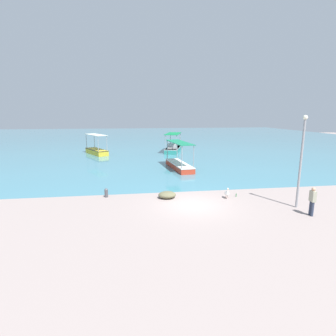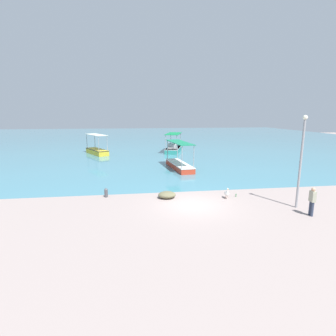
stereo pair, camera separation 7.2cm
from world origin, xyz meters
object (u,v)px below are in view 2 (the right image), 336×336
object	(u,v)px
pelican	(227,193)
glass_bottle	(236,195)
net_pile	(167,195)
fishing_boat_far_right	(173,148)
fishing_boat_center	(179,164)
fishing_boat_near_right	(97,150)
lamp_post	(301,157)
fisherman_standing	(312,201)
mooring_bollard	(106,192)

from	to	relation	value
pelican	glass_bottle	distance (m)	0.88
net_pile	glass_bottle	size ratio (longest dim) A/B	4.55
fishing_boat_far_right	pelican	size ratio (longest dim) A/B	7.72
fishing_boat_far_right	fishing_boat_center	size ratio (longest dim) A/B	0.98
fishing_boat_near_right	lamp_post	bearing A→B (deg)	-58.24
lamp_post	fishing_boat_near_right	bearing A→B (deg)	121.76
fishing_boat_far_right	fishing_boat_near_right	xyz separation A→B (m)	(-11.38, -0.68, -0.05)
fishing_boat_far_right	fisherman_standing	distance (m)	26.86
fishing_boat_center	lamp_post	xyz separation A→B (m)	(5.14, -12.77, 2.69)
mooring_bollard	fisherman_standing	distance (m)	13.09
glass_bottle	fishing_boat_near_right	bearing A→B (deg)	119.18
fishing_boat_near_right	fisherman_standing	bearing A→B (deg)	-59.66
mooring_bollard	net_pile	distance (m)	4.30
fisherman_standing	glass_bottle	world-z (taller)	fisherman_standing
fishing_boat_center	fisherman_standing	distance (m)	15.06
mooring_bollard	fishing_boat_far_right	bearing A→B (deg)	69.00
pelican	net_pile	size ratio (longest dim) A/B	0.65
lamp_post	fisherman_standing	size ratio (longest dim) A/B	3.37
fishing_boat_far_right	pelican	world-z (taller)	fishing_boat_far_right
pelican	fisherman_standing	distance (m)	5.25
fishing_boat_near_right	lamp_post	distance (m)	28.96
fishing_boat_far_right	fisherman_standing	size ratio (longest dim) A/B	3.66
fishing_boat_near_right	lamp_post	world-z (taller)	lamp_post
fisherman_standing	glass_bottle	distance (m)	4.96
glass_bottle	fisherman_standing	bearing A→B (deg)	-53.65
lamp_post	net_pile	world-z (taller)	lamp_post
fisherman_standing	lamp_post	bearing A→B (deg)	89.51
fishing_boat_far_right	net_pile	size ratio (longest dim) A/B	5.04
fishing_boat_center	net_pile	distance (m)	10.16
pelican	mooring_bollard	bearing A→B (deg)	169.90
fishing_boat_center	fishing_boat_near_right	bearing A→B (deg)	130.50
lamp_post	mooring_bollard	bearing A→B (deg)	162.58
fishing_boat_near_right	mooring_bollard	bearing A→B (deg)	-81.36
fishing_boat_far_right	mooring_bollard	size ratio (longest dim) A/B	9.66
fishing_boat_far_right	lamp_post	bearing A→B (deg)	-81.42
pelican	fisherman_standing	bearing A→B (deg)	-44.83
net_pile	glass_bottle	world-z (taller)	net_pile
fishing_boat_center	glass_bottle	world-z (taller)	fishing_boat_center
fishing_boat_center	glass_bottle	bearing A→B (deg)	-77.70
fishing_boat_near_right	pelican	xyz separation A→B (m)	(11.47, -22.23, -0.18)
fishing_boat_far_right	fisherman_standing	bearing A→B (deg)	-81.89
fishing_boat_center	fisherman_standing	xyz separation A→B (m)	(5.13, -14.15, 0.39)
fisherman_standing	net_pile	world-z (taller)	fisherman_standing
fishing_boat_far_right	pelican	distance (m)	22.91
pelican	net_pile	world-z (taller)	pelican
lamp_post	glass_bottle	world-z (taller)	lamp_post
fishing_boat_near_right	glass_bottle	world-z (taller)	fishing_boat_near_right
fishing_boat_far_right	glass_bottle	bearing A→B (deg)	-87.75
fishing_boat_center	fisherman_standing	world-z (taller)	fishing_boat_center
lamp_post	net_pile	size ratio (longest dim) A/B	4.64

